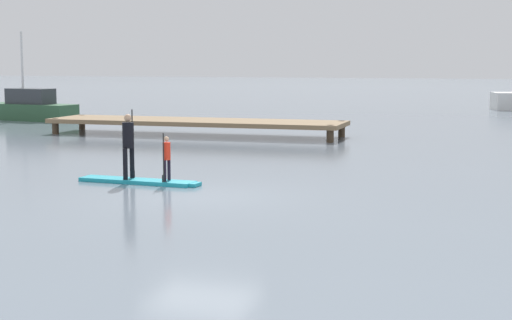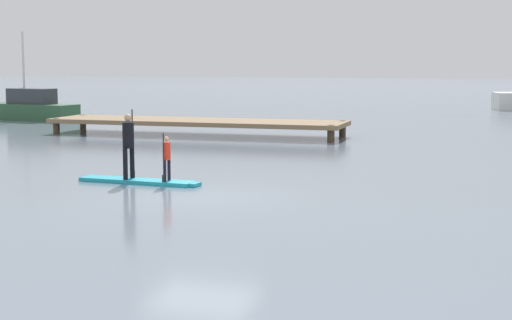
% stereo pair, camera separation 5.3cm
% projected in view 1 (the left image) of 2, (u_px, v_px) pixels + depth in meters
% --- Properties ---
extents(ground_plane, '(240.00, 240.00, 0.00)m').
position_uv_depth(ground_plane, '(202.00, 197.00, 18.85)').
color(ground_plane, slate).
extents(paddleboard_near, '(3.33, 0.81, 0.10)m').
position_uv_depth(paddleboard_near, '(140.00, 181.00, 20.88)').
color(paddleboard_near, '#1E9EB2').
rests_on(paddleboard_near, ground).
extents(paddler_adult, '(0.32, 0.52, 1.78)m').
position_uv_depth(paddler_adult, '(128.00, 142.00, 20.88)').
color(paddler_adult, black).
rests_on(paddler_adult, paddleboard_near).
extents(paddler_child_solo, '(0.21, 0.40, 1.23)m').
position_uv_depth(paddler_child_solo, '(166.00, 156.00, 20.51)').
color(paddler_child_solo, black).
rests_on(paddler_child_solo, paddleboard_near).
extents(fishing_boat_green_midground, '(5.47, 2.44, 4.59)m').
position_uv_depth(fishing_boat_green_midground, '(30.00, 108.00, 42.40)').
color(fishing_boat_green_midground, '#2D5638').
rests_on(fishing_boat_green_midground, ground).
extents(floating_dock, '(12.49, 2.88, 0.66)m').
position_uv_depth(floating_dock, '(196.00, 122.00, 33.89)').
color(floating_dock, '#846B4C').
rests_on(floating_dock, ground).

